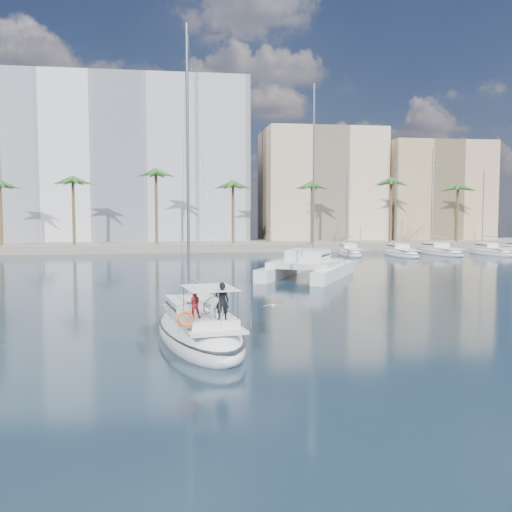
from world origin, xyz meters
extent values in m
plane|color=black|center=(0.00, 0.00, 0.00)|extent=(160.00, 160.00, 0.00)
cube|color=gray|center=(0.00, 61.00, 0.60)|extent=(120.00, 14.00, 1.20)
cube|color=white|center=(-12.00, 73.00, 14.00)|extent=(42.00, 16.00, 28.00)
cube|color=beige|center=(22.00, 70.00, 10.00)|extent=(20.00, 14.00, 20.00)
cube|color=tan|center=(42.00, 68.00, 9.00)|extent=(18.00, 12.00, 18.00)
cylinder|color=brown|center=(0.00, 57.00, 5.25)|extent=(0.44, 0.44, 10.50)
sphere|color=#2C6023|center=(0.00, 57.00, 10.50)|extent=(3.60, 3.60, 3.60)
cylinder|color=brown|center=(34.00, 57.00, 5.25)|extent=(0.44, 0.44, 10.50)
sphere|color=#2C6023|center=(34.00, 57.00, 10.50)|extent=(3.60, 3.60, 3.60)
ellipsoid|color=white|center=(-2.89, -1.81, 0.32)|extent=(4.90, 10.78, 2.16)
ellipsoid|color=black|center=(-2.89, -1.81, 0.62)|extent=(4.95, 10.88, 0.18)
cube|color=silver|center=(-2.86, -2.00, 1.14)|extent=(3.55, 8.06, 0.12)
cube|color=silver|center=(-3.05, -0.82, 1.50)|extent=(2.73, 3.70, 0.60)
cube|color=black|center=(-3.05, -0.82, 1.52)|extent=(2.69, 3.31, 0.14)
cylinder|color=#B7BABF|center=(-3.24, 0.36, 8.01)|extent=(0.15, 0.15, 13.62)
cylinder|color=#B7BABF|center=(-2.91, -1.71, 2.70)|extent=(0.77, 4.16, 0.11)
cube|color=silver|center=(-2.55, -3.98, 1.38)|extent=(2.36, 2.88, 0.36)
cube|color=silver|center=(-2.53, -4.08, 2.75)|extent=(2.36, 2.88, 0.04)
torus|color=silver|center=(-2.39, -4.96, 2.05)|extent=(0.95, 0.21, 0.96)
torus|color=#FD530D|center=(-3.58, -5.56, 1.75)|extent=(0.65, 0.29, 0.64)
imported|color=black|center=(-2.09, -4.98, 2.32)|extent=(0.62, 0.47, 1.53)
imported|color=maroon|center=(-3.21, -4.47, 2.15)|extent=(0.62, 0.50, 1.19)
cube|color=white|center=(6.05, 23.56, 0.55)|extent=(6.91, 11.12, 1.10)
cube|color=white|center=(10.27, 21.21, 0.55)|extent=(6.91, 11.12, 1.10)
cube|color=silver|center=(7.87, 21.86, 1.30)|extent=(7.97, 8.44, 0.50)
cube|color=silver|center=(8.16, 22.38, 2.00)|extent=(4.66, 4.77, 1.00)
cube|color=black|center=(8.16, 22.38, 2.05)|extent=(4.44, 4.36, 0.18)
cylinder|color=#B7BABF|center=(9.04, 23.96, 9.54)|extent=(0.18, 0.18, 16.08)
ellipsoid|color=silver|center=(1.09, 1.15, 1.05)|extent=(0.21, 0.40, 0.19)
sphere|color=silver|center=(1.09, 1.34, 1.07)|extent=(0.10, 0.10, 0.10)
cube|color=gray|center=(0.81, 1.15, 1.08)|extent=(0.45, 0.16, 0.11)
cube|color=gray|center=(1.38, 1.15, 1.08)|extent=(0.45, 0.16, 0.11)
camera|label=1|loc=(-4.14, -27.57, 5.89)|focal=40.00mm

